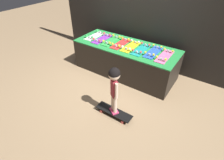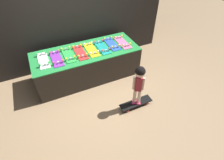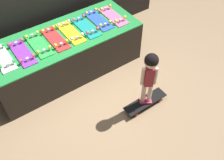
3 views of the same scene
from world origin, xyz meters
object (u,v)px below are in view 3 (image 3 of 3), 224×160
object	(u,v)px
skateboard_pink_on_rack	(113,16)
skateboard_on_floor	(145,102)
skateboard_teal_on_rack	(86,27)
skateboard_white_on_rack	(3,58)
skateboard_purple_on_rack	(22,52)
skateboard_blue_on_rack	(98,20)
child	(150,71)
skateboard_green_on_rack	(38,44)
skateboard_red_on_rack	(55,38)
skateboard_yellow_on_rack	(71,32)

from	to	relation	value
skateboard_pink_on_rack	skateboard_on_floor	size ratio (longest dim) A/B	0.90
skateboard_pink_on_rack	skateboard_teal_on_rack	bearing A→B (deg)	179.97
skateboard_white_on_rack	skateboard_purple_on_rack	world-z (taller)	same
skateboard_teal_on_rack	skateboard_on_floor	xyz separation A→B (m)	(0.18, -1.33, -0.66)
skateboard_blue_on_rack	skateboard_teal_on_rack	bearing A→B (deg)	-170.76
skateboard_on_floor	child	size ratio (longest dim) A/B	0.76
skateboard_white_on_rack	skateboard_purple_on_rack	distance (m)	0.27
skateboard_green_on_rack	skateboard_teal_on_rack	size ratio (longest dim) A/B	1.00
skateboard_on_floor	skateboard_blue_on_rack	bearing A→B (deg)	86.64
skateboard_purple_on_rack	skateboard_on_floor	bearing A→B (deg)	-46.94
skateboard_white_on_rack	skateboard_red_on_rack	bearing A→B (deg)	-2.40
skateboard_purple_on_rack	child	size ratio (longest dim) A/B	0.68
skateboard_yellow_on_rack	skateboard_pink_on_rack	world-z (taller)	same
skateboard_blue_on_rack	skateboard_pink_on_rack	xyz separation A→B (m)	(0.26, -0.04, 0.00)
skateboard_green_on_rack	skateboard_red_on_rack	size ratio (longest dim) A/B	1.00
skateboard_white_on_rack	child	size ratio (longest dim) A/B	0.68
skateboard_purple_on_rack	skateboard_pink_on_rack	world-z (taller)	same
skateboard_white_on_rack	skateboard_blue_on_rack	xyz separation A→B (m)	(1.57, -0.00, 0.00)
skateboard_pink_on_rack	skateboard_on_floor	xyz separation A→B (m)	(-0.34, -1.33, -0.66)
skateboard_blue_on_rack	skateboard_white_on_rack	bearing A→B (deg)	179.98
skateboard_purple_on_rack	skateboard_pink_on_rack	size ratio (longest dim) A/B	1.00
skateboard_yellow_on_rack	skateboard_blue_on_rack	xyz separation A→B (m)	(0.52, 0.03, 0.00)
skateboard_green_on_rack	child	distance (m)	1.66
skateboard_purple_on_rack	child	world-z (taller)	child
skateboard_blue_on_rack	skateboard_green_on_rack	bearing A→B (deg)	-179.01
skateboard_green_on_rack	skateboard_blue_on_rack	xyz separation A→B (m)	(1.05, 0.02, 0.00)
skateboard_teal_on_rack	skateboard_pink_on_rack	bearing A→B (deg)	-0.03
skateboard_pink_on_rack	skateboard_on_floor	distance (m)	1.52
skateboard_teal_on_rack	skateboard_pink_on_rack	xyz separation A→B (m)	(0.52, -0.00, 0.00)
skateboard_white_on_rack	skateboard_on_floor	world-z (taller)	skateboard_white_on_rack
skateboard_green_on_rack	skateboard_teal_on_rack	world-z (taller)	same
skateboard_white_on_rack	skateboard_pink_on_rack	distance (m)	1.84
skateboard_green_on_rack	skateboard_yellow_on_rack	world-z (taller)	same
skateboard_red_on_rack	skateboard_on_floor	size ratio (longest dim) A/B	0.90
skateboard_yellow_on_rack	skateboard_on_floor	xyz separation A→B (m)	(0.44, -1.34, -0.66)
skateboard_white_on_rack	skateboard_on_floor	xyz separation A→B (m)	(1.49, -1.37, -0.66)
skateboard_white_on_rack	child	distance (m)	2.03
skateboard_teal_on_rack	skateboard_pink_on_rack	distance (m)	0.52
skateboard_white_on_rack	skateboard_yellow_on_rack	size ratio (longest dim) A/B	1.00
skateboard_yellow_on_rack	skateboard_pink_on_rack	size ratio (longest dim) A/B	1.00
skateboard_blue_on_rack	skateboard_pink_on_rack	size ratio (longest dim) A/B	1.00
child	skateboard_purple_on_rack	bearing A→B (deg)	164.74
skateboard_red_on_rack	skateboard_blue_on_rack	world-z (taller)	same
skateboard_purple_on_rack	skateboard_green_on_rack	world-z (taller)	same
skateboard_teal_on_rack	skateboard_green_on_rack	bearing A→B (deg)	178.21
skateboard_yellow_on_rack	skateboard_pink_on_rack	distance (m)	0.79
skateboard_green_on_rack	skateboard_pink_on_rack	bearing A→B (deg)	-1.09
skateboard_red_on_rack	skateboard_yellow_on_rack	size ratio (longest dim) A/B	1.00
skateboard_white_on_rack	skateboard_red_on_rack	size ratio (longest dim) A/B	1.00
skateboard_teal_on_rack	child	world-z (taller)	child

